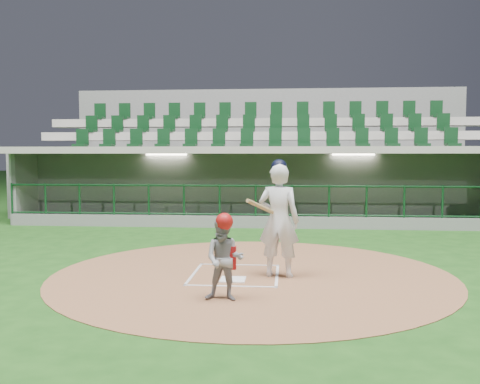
{
  "coord_description": "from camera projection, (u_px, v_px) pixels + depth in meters",
  "views": [
    {
      "loc": [
        0.92,
        -9.71,
        2.16
      ],
      "look_at": [
        -0.17,
        2.6,
        1.3
      ],
      "focal_mm": 40.0,
      "sensor_mm": 36.0,
      "label": 1
    }
  ],
  "objects": [
    {
      "name": "ground",
      "position": [
        237.0,
        272.0,
        9.88
      ],
      "size": [
        120.0,
        120.0,
        0.0
      ],
      "primitive_type": "plane",
      "color": "#184313",
      "rests_on": "ground"
    },
    {
      "name": "dirt_circle",
      "position": [
        252.0,
        274.0,
        9.66
      ],
      "size": [
        7.2,
        7.2,
        0.01
      ],
      "primitive_type": "cylinder",
      "color": "brown",
      "rests_on": "ground"
    },
    {
      "name": "home_plate",
      "position": [
        233.0,
        279.0,
        9.18
      ],
      "size": [
        0.43,
        0.43,
        0.02
      ],
      "primitive_type": "cube",
      "color": "white",
      "rests_on": "dirt_circle"
    },
    {
      "name": "batter_box_chalk",
      "position": [
        235.0,
        275.0,
        9.58
      ],
      "size": [
        1.55,
        1.8,
        0.01
      ],
      "color": "silver",
      "rests_on": "ground"
    },
    {
      "name": "dugout_structure",
      "position": [
        259.0,
        191.0,
        17.59
      ],
      "size": [
        16.4,
        3.7,
        3.0
      ],
      "color": "slate",
      "rests_on": "ground"
    },
    {
      "name": "seating_deck",
      "position": [
        263.0,
        174.0,
        20.62
      ],
      "size": [
        17.0,
        6.72,
        5.15
      ],
      "color": "slate",
      "rests_on": "ground"
    },
    {
      "name": "batter",
      "position": [
        279.0,
        219.0,
        9.38
      ],
      "size": [
        0.94,
        0.95,
        2.08
      ],
      "color": "white",
      "rests_on": "dirt_circle"
    },
    {
      "name": "catcher",
      "position": [
        224.0,
        258.0,
        7.88
      ],
      "size": [
        0.62,
        0.5,
        1.3
      ],
      "color": "gray",
      "rests_on": "dirt_circle"
    }
  ]
}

